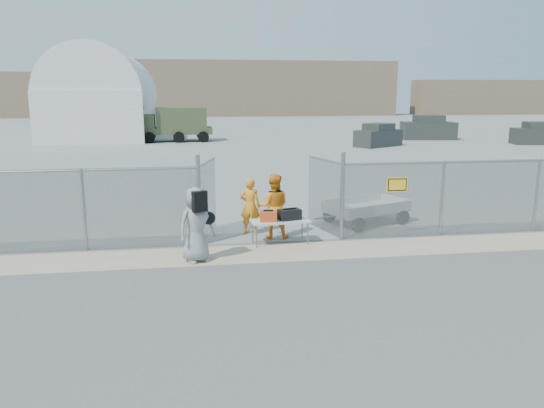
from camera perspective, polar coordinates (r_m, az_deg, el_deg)
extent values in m
plane|color=#525252|center=(13.03, 1.34, -6.57)|extent=(160.00, 160.00, 0.00)
cube|color=gray|center=(54.36, -6.43, 7.63)|extent=(160.00, 80.00, 0.01)
cube|color=tan|center=(13.96, 0.62, -5.24)|extent=(44.00, 1.60, 0.01)
cube|color=#DD4A1E|center=(14.41, -0.40, -1.32)|extent=(0.48, 0.35, 0.28)
cube|color=black|center=(14.61, 1.89, -1.13)|extent=(0.67, 0.49, 0.29)
imported|color=orange|center=(15.62, -2.37, -0.22)|extent=(0.71, 0.58, 1.68)
imported|color=orange|center=(15.13, 0.17, -0.25)|extent=(1.02, 0.85, 1.87)
imported|color=gray|center=(13.16, -8.14, -2.22)|extent=(1.08, 0.92, 1.88)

